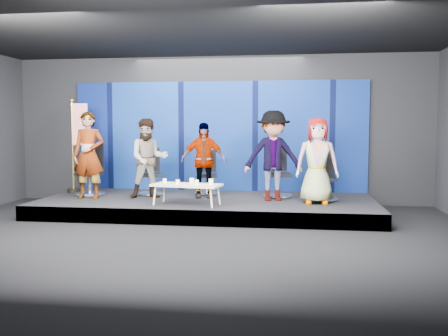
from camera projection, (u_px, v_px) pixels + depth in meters
The scene contains 21 objects.
ground at pixel (181, 238), 8.16m from camera, with size 10.00×10.00×0.00m, color black.
room_walls at pixel (180, 89), 7.96m from camera, with size 10.02×8.02×3.51m.
riser at pixel (208, 206), 10.61m from camera, with size 7.00×3.00×0.30m, color black.
backdrop at pixel (218, 136), 11.92m from camera, with size 7.00×0.08×2.60m, color #06114E.
chair_a at pixel (91, 178), 11.10m from camera, with size 0.65×0.65×1.14m.
panelist_a at pixel (89, 155), 10.56m from camera, with size 0.67×0.44×1.85m, color black.
chair_b at pixel (151, 179), 11.18m from camera, with size 0.76×0.76×1.05m.
panelist_b at pixel (149, 158), 10.63m from camera, with size 0.83×0.64×1.70m, color black.
chair_c at pixel (207, 180), 11.26m from camera, with size 0.65×0.65×1.00m.
panelist_c at pixel (203, 160), 10.73m from camera, with size 0.95×0.39×1.61m, color black.
chair_d at pixel (277, 180), 10.81m from camera, with size 0.76×0.76×1.15m.
panelist_d at pixel (273, 156), 10.28m from camera, with size 1.20×0.69×1.86m, color black.
chair_e at pixel (324, 184), 10.33m from camera, with size 0.61×0.61×1.05m.
panelist_e at pixel (317, 161), 9.85m from camera, with size 0.83×0.54×1.70m, color black.
coffee_table at pixel (187, 186), 9.71m from camera, with size 1.41×0.79×0.41m.
mug_a at pixel (165, 181), 9.88m from camera, with size 0.07×0.07×0.09m, color white.
mug_b at pixel (178, 182), 9.67m from camera, with size 0.08×0.08×0.09m, color white.
mug_c at pixel (192, 181), 9.79m from camera, with size 0.09×0.09×0.11m, color white.
mug_d at pixel (197, 182), 9.59m from camera, with size 0.08×0.08×0.09m, color white.
mug_e at pixel (211, 182), 9.66m from camera, with size 0.09×0.09×0.11m, color white.
flag_stand at pixel (77, 143), 11.48m from camera, with size 0.50×0.29×2.17m.
Camera 1 is at (1.82, -7.86, 1.82)m, focal length 40.00 mm.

